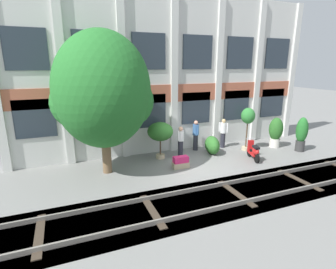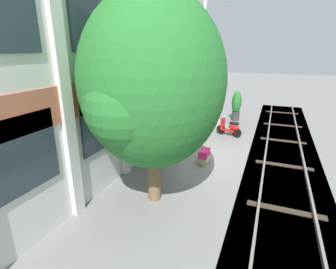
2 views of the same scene
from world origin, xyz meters
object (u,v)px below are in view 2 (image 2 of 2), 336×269
(broadleaf_tree, at_px, (153,86))
(potted_plant_square_trough, at_px, (204,156))
(resident_watching_tracks, at_px, (173,124))
(resident_near_plants, at_px, (177,134))
(scooter_near_curb, at_px, (230,128))
(topiary_hedge, at_px, (193,131))
(potted_plant_tall_urn, at_px, (165,129))
(potted_plant_fluted_column, at_px, (236,105))
(potted_plant_low_pan, at_px, (208,98))
(resident_by_doorway, at_px, (187,117))
(potted_plant_glazed_jar, at_px, (217,107))

(broadleaf_tree, distance_m, potted_plant_square_trough, 4.54)
(resident_watching_tracks, distance_m, resident_near_plants, 1.34)
(scooter_near_curb, distance_m, topiary_hedge, 2.11)
(potted_plant_tall_urn, distance_m, resident_watching_tracks, 2.34)
(potted_plant_tall_urn, bearing_deg, potted_plant_square_trough, -74.48)
(potted_plant_fluted_column, height_order, resident_watching_tracks, potted_plant_fluted_column)
(potted_plant_low_pan, distance_m, potted_plant_tall_urn, 4.83)
(topiary_hedge, bearing_deg, broadleaf_tree, -175.35)
(potted_plant_square_trough, bearing_deg, resident_by_doorway, 28.64)
(resident_by_doorway, height_order, resident_watching_tracks, resident_watching_tracks)
(scooter_near_curb, relative_size, resident_watching_tracks, 0.82)
(potted_plant_square_trough, bearing_deg, resident_watching_tracks, 48.39)
(resident_near_plants, bearing_deg, resident_watching_tracks, 85.03)
(scooter_near_curb, bearing_deg, potted_plant_fluted_column, -69.89)
(scooter_near_curb, height_order, topiary_hedge, scooter_near_curb)
(potted_plant_square_trough, distance_m, potted_plant_tall_urn, 1.91)
(resident_by_doorway, distance_m, resident_watching_tracks, 1.65)
(potted_plant_fluted_column, xyz_separation_m, resident_near_plants, (-6.35, 1.63, -0.15))
(potted_plant_square_trough, bearing_deg, potted_plant_fluted_column, -1.79)
(resident_watching_tracks, bearing_deg, potted_plant_fluted_column, 149.75)
(topiary_hedge, bearing_deg, potted_plant_fluted_column, -16.69)
(potted_plant_tall_urn, bearing_deg, potted_plant_fluted_column, -13.17)
(potted_plant_glazed_jar, xyz_separation_m, topiary_hedge, (-3.90, 0.32, -0.44))
(resident_watching_tracks, height_order, topiary_hedge, resident_watching_tracks)
(potted_plant_fluted_column, height_order, potted_plant_tall_urn, potted_plant_fluted_column)
(potted_plant_low_pan, distance_m, resident_watching_tracks, 2.90)
(broadleaf_tree, relative_size, potted_plant_tall_urn, 3.21)
(potted_plant_glazed_jar, xyz_separation_m, resident_by_doorway, (-2.78, 1.03, -0.03))
(potted_plant_fluted_column, bearing_deg, potted_plant_glazed_jar, 124.43)
(potted_plant_glazed_jar, height_order, resident_watching_tracks, potted_plant_glazed_jar)
(scooter_near_curb, bearing_deg, potted_plant_square_trough, 100.65)
(scooter_near_curb, xyz_separation_m, resident_by_doorway, (-0.28, 2.29, 0.44))
(potted_plant_low_pan, relative_size, topiary_hedge, 1.91)
(broadleaf_tree, distance_m, potted_plant_tall_urn, 3.54)
(resident_by_doorway, xyz_separation_m, topiary_hedge, (-1.12, -0.72, -0.41))
(resident_near_plants, bearing_deg, broadleaf_tree, -112.69)
(resident_watching_tracks, xyz_separation_m, resident_near_plants, (-1.18, -0.63, -0.05))
(potted_plant_fluted_column, relative_size, resident_by_doorway, 1.13)
(potted_plant_square_trough, distance_m, resident_watching_tracks, 2.80)
(potted_plant_glazed_jar, height_order, scooter_near_curb, potted_plant_glazed_jar)
(scooter_near_curb, bearing_deg, resident_watching_tracks, 55.03)
(potted_plant_glazed_jar, bearing_deg, resident_by_doorway, 159.63)
(potted_plant_glazed_jar, distance_m, potted_plant_tall_urn, 6.71)
(broadleaf_tree, xyz_separation_m, resident_by_doorway, (6.62, 1.17, -2.55))
(scooter_near_curb, bearing_deg, potted_plant_glazed_jar, -46.44)
(potted_plant_tall_urn, relative_size, topiary_hedge, 1.50)
(potted_plant_glazed_jar, bearing_deg, broadleaf_tree, -179.19)
(broadleaf_tree, bearing_deg, potted_plant_glazed_jar, 0.81)
(potted_plant_square_trough, relative_size, resident_near_plants, 0.49)
(broadleaf_tree, relative_size, potted_plant_glazed_jar, 3.48)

